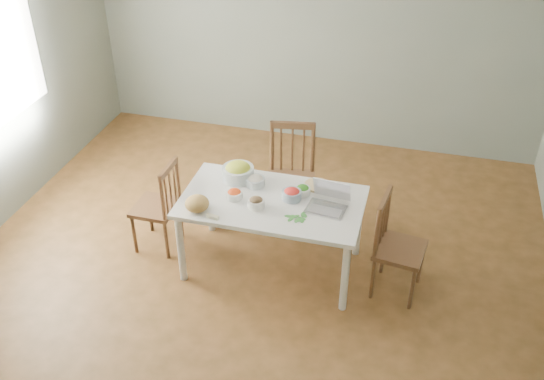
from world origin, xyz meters
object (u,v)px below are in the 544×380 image
(chair_right, at_px, (400,248))
(laptop, at_px, (326,199))
(dining_table, at_px, (272,234))
(bowl_squash, at_px, (238,171))
(chair_left, at_px, (155,205))
(bread_boule, at_px, (197,204))
(chair_far, at_px, (291,180))

(chair_right, height_order, laptop, laptop)
(dining_table, relative_size, chair_right, 1.66)
(chair_right, height_order, bowl_squash, chair_right)
(chair_left, xyz_separation_m, bread_boule, (0.53, -0.31, 0.33))
(bread_boule, bearing_deg, chair_far, 59.41)
(chair_far, xyz_separation_m, bread_boule, (-0.54, -0.91, 0.26))
(chair_far, xyz_separation_m, laptop, (0.44, -0.65, 0.30))
(chair_left, height_order, chair_right, chair_right)
(dining_table, bearing_deg, chair_far, 89.47)
(chair_far, relative_size, chair_right, 1.11)
(chair_far, distance_m, laptop, 0.84)
(dining_table, xyz_separation_m, bowl_squash, (-0.36, 0.23, 0.42))
(chair_left, relative_size, bread_boule, 4.46)
(dining_table, relative_size, laptop, 4.85)
(chair_left, bearing_deg, bread_boule, 60.19)
(chair_right, xyz_separation_m, laptop, (-0.61, 0.01, 0.35))
(chair_right, distance_m, bowl_squash, 1.48)
(chair_far, relative_size, bowl_squash, 3.67)
(chair_far, height_order, laptop, chair_far)
(chair_left, relative_size, chair_right, 0.97)
(chair_left, bearing_deg, dining_table, 89.02)
(dining_table, xyz_separation_m, bread_boule, (-0.54, -0.28, 0.41))
(chair_left, xyz_separation_m, laptop, (1.51, -0.05, 0.37))
(dining_table, height_order, bread_boule, bread_boule)
(dining_table, height_order, laptop, laptop)
(chair_far, relative_size, laptop, 3.24)
(dining_table, distance_m, bread_boule, 0.73)
(bowl_squash, bearing_deg, chair_far, 47.37)
(chair_far, distance_m, chair_right, 1.24)
(dining_table, bearing_deg, chair_left, 178.41)
(bread_boule, xyz_separation_m, bowl_squash, (0.17, 0.52, 0.02))
(dining_table, bearing_deg, laptop, -2.25)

